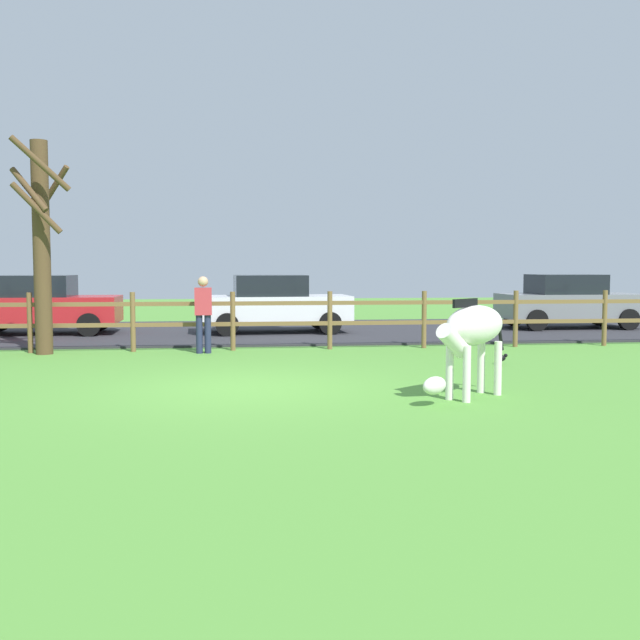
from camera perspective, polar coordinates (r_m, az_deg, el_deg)
name	(u,v)px	position (r m, az deg, el deg)	size (l,w,h in m)	color
ground_plane	(246,388)	(11.26, -5.77, -5.30)	(60.00, 60.00, 0.00)	#549338
parking_asphalt	(243,332)	(20.49, -6.05, -0.91)	(28.00, 7.40, 0.05)	#2D2D33
paddock_fence	(233,317)	(16.15, -6.83, 0.24)	(21.63, 0.11, 1.30)	brown
bare_tree	(41,241)	(16.37, -20.92, 5.79)	(1.27, 1.34, 4.46)	#513A23
zebra	(471,333)	(10.46, 11.74, -0.99)	(1.61, 1.38, 1.41)	white
crow_on_grass	(502,358)	(14.24, 14.01, -2.88)	(0.21, 0.10, 0.20)	black
parked_car_grey	(569,301)	(22.39, 18.84, 1.43)	(4.01, 1.89, 1.56)	slate
parked_car_red	(40,304)	(20.73, -21.01, 1.16)	(4.03, 1.95, 1.56)	red
parked_car_white	(274,303)	(19.83, -3.59, 1.31)	(4.09, 2.07, 1.56)	white
visitor_left_of_tree	(203,311)	(15.69, -9.10, 0.71)	(0.37, 0.23, 1.64)	#232847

